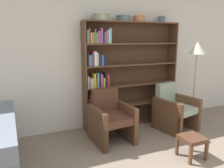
{
  "coord_description": "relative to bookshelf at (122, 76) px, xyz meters",
  "views": [
    {
      "loc": [
        -1.92,
        -1.35,
        1.75
      ],
      "look_at": [
        -0.43,
        2.21,
        0.95
      ],
      "focal_mm": 35.0,
      "sensor_mm": 36.0,
      "label": 1
    }
  ],
  "objects": [
    {
      "name": "bookshelf",
      "position": [
        0.0,
        0.0,
        0.0
      ],
      "size": [
        1.98,
        0.3,
        2.07
      ],
      "color": "brown",
      "rests_on": "ground"
    },
    {
      "name": "bowl_brass",
      "position": [
        0.35,
        -0.02,
        1.11
      ],
      "size": [
        0.24,
        0.24,
        0.12
      ],
      "color": "#C67547",
      "rests_on": "bookshelf"
    },
    {
      "name": "armchair_leather",
      "position": [
        -0.48,
        -0.58,
        -0.63
      ],
      "size": [
        0.7,
        0.73,
        0.89
      ],
      "rotation": [
        0.0,
        0.0,
        3.23
      ],
      "color": "brown",
      "rests_on": "ground"
    },
    {
      "name": "bowl_terracotta",
      "position": [
        0.01,
        -0.02,
        1.1
      ],
      "size": [
        0.27,
        0.27,
        0.11
      ],
      "color": "slate",
      "rests_on": "bookshelf"
    },
    {
      "name": "wall_back",
      "position": [
        0.08,
        0.17,
        0.34
      ],
      "size": [
        12.0,
        0.06,
        2.75
      ],
      "color": "silver",
      "rests_on": "ground"
    },
    {
      "name": "bowl_cream",
      "position": [
        -0.44,
        -0.02,
        1.11
      ],
      "size": [
        0.29,
        0.29,
        0.12
      ],
      "color": "gray",
      "rests_on": "bookshelf"
    },
    {
      "name": "armchair_cushioned",
      "position": [
        0.87,
        -0.58,
        -0.63
      ],
      "size": [
        0.78,
        0.81,
        0.89
      ],
      "rotation": [
        0.0,
        0.0,
        3.37
      ],
      "color": "brown",
      "rests_on": "ground"
    },
    {
      "name": "floor_lamp",
      "position": [
        1.47,
        -0.44,
        0.4
      ],
      "size": [
        0.34,
        0.34,
        1.69
      ],
      "color": "tan",
      "rests_on": "ground"
    },
    {
      "name": "footstool",
      "position": [
        0.41,
        -1.57,
        -0.76
      ],
      "size": [
        0.33,
        0.33,
        0.33
      ],
      "color": "brown",
      "rests_on": "ground"
    },
    {
      "name": "bowl_stoneware",
      "position": [
        0.87,
        -0.02,
        1.11
      ],
      "size": [
        0.17,
        0.17,
        0.12
      ],
      "color": "slate",
      "rests_on": "bookshelf"
    }
  ]
}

